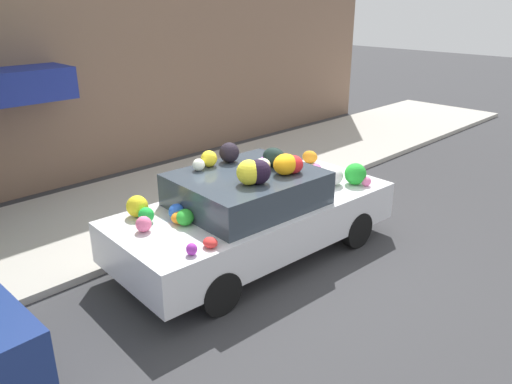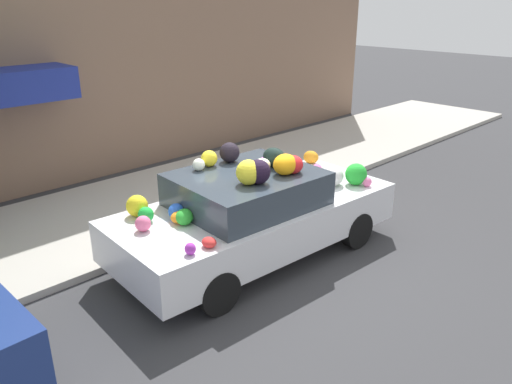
{
  "view_description": "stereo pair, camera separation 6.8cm",
  "coord_description": "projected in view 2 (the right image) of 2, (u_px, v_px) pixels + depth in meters",
  "views": [
    {
      "loc": [
        -4.65,
        -4.66,
        3.58
      ],
      "look_at": [
        0.0,
        0.04,
        0.99
      ],
      "focal_mm": 35.0,
      "sensor_mm": 36.0,
      "label": 1
    },
    {
      "loc": [
        -4.6,
        -4.71,
        3.58
      ],
      "look_at": [
        0.0,
        0.04,
        0.99
      ],
      "focal_mm": 35.0,
      "sensor_mm": 36.0,
      "label": 2
    }
  ],
  "objects": [
    {
      "name": "ground_plane",
      "position": [
        258.0,
        255.0,
        7.44
      ],
      "size": [
        60.0,
        60.0,
        0.0
      ],
      "primitive_type": "plane",
      "color": "#38383A"
    },
    {
      "name": "fire_hydrant",
      "position": [
        256.0,
        177.0,
        9.3
      ],
      "size": [
        0.2,
        0.2,
        0.7
      ],
      "color": "#B2B2B7",
      "rests_on": "sidewalk_curb"
    },
    {
      "name": "building_facade",
      "position": [
        76.0,
        42.0,
        9.65
      ],
      "size": [
        18.0,
        1.2,
        5.61
      ],
      "color": "#846651",
      "rests_on": "ground"
    },
    {
      "name": "art_car",
      "position": [
        255.0,
        211.0,
        7.19
      ],
      "size": [
        4.33,
        2.03,
        1.65
      ],
      "rotation": [
        0.0,
        0.0,
        -0.06
      ],
      "color": "silver",
      "rests_on": "ground"
    },
    {
      "name": "sidewalk_curb",
      "position": [
        156.0,
        202.0,
        9.23
      ],
      "size": [
        24.0,
        3.2,
        0.11
      ],
      "color": "#B2ADA3",
      "rests_on": "ground"
    }
  ]
}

